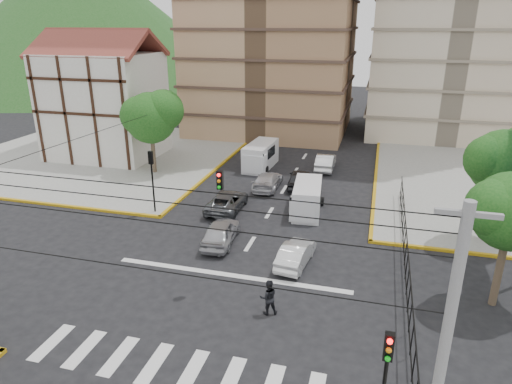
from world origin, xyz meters
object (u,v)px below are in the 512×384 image
(pedestrian_crosswalk, at_px, (268,297))
(car_silver_front_left, at_px, (221,232))
(traffic_light_se, at_px, (385,374))
(traffic_light_nw, at_px, (152,171))
(car_white_front_right, at_px, (296,254))
(van_left_lane, at_px, (260,157))
(van_right_lane, at_px, (307,200))

(pedestrian_crosswalk, bearing_deg, car_silver_front_left, -77.98)
(traffic_light_se, xyz_separation_m, pedestrian_crosswalk, (-5.04, 6.23, -2.24))
(traffic_light_nw, height_order, car_white_front_right, traffic_light_nw)
(van_left_lane, height_order, pedestrian_crosswalk, van_left_lane)
(traffic_light_nw, xyz_separation_m, van_right_lane, (10.33, 2.85, -2.08))
(traffic_light_se, height_order, traffic_light_nw, same)
(car_white_front_right, bearing_deg, traffic_light_nw, -15.74)
(traffic_light_nw, xyz_separation_m, car_silver_front_left, (6.04, -3.13, -2.38))
(traffic_light_nw, bearing_deg, pedestrian_crosswalk, -41.57)
(car_silver_front_left, bearing_deg, car_white_front_right, 159.89)
(van_right_lane, height_order, pedestrian_crosswalk, van_right_lane)
(car_silver_front_left, bearing_deg, pedestrian_crosswalk, 121.10)
(traffic_light_se, distance_m, van_right_lane, 19.30)
(van_left_lane, xyz_separation_m, pedestrian_crosswalk, (6.10, -21.51, -0.25))
(traffic_light_nw, distance_m, car_silver_front_left, 7.21)
(traffic_light_se, xyz_separation_m, car_white_front_right, (-4.66, 11.13, -2.47))
(van_left_lane, bearing_deg, car_silver_front_left, -80.63)
(van_left_lane, relative_size, car_white_front_right, 1.34)
(traffic_light_se, bearing_deg, traffic_light_nw, 135.00)
(van_right_lane, height_order, car_white_front_right, van_right_lane)
(van_right_lane, distance_m, pedestrian_crosswalk, 12.22)
(pedestrian_crosswalk, bearing_deg, car_white_front_right, -118.37)
(traffic_light_se, relative_size, van_left_lane, 0.84)
(van_right_lane, xyz_separation_m, car_white_front_right, (0.61, -7.32, -0.39))
(traffic_light_se, height_order, car_silver_front_left, traffic_light_se)
(van_right_lane, relative_size, car_white_front_right, 1.25)
(van_right_lane, relative_size, car_silver_front_left, 1.13)
(pedestrian_crosswalk, bearing_deg, traffic_light_se, 104.98)
(van_left_lane, xyz_separation_m, car_silver_front_left, (1.57, -15.28, -0.39))
(van_right_lane, distance_m, car_white_front_right, 7.35)
(car_silver_front_left, bearing_deg, van_left_lane, -88.99)
(car_white_front_right, bearing_deg, van_left_lane, -62.22)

